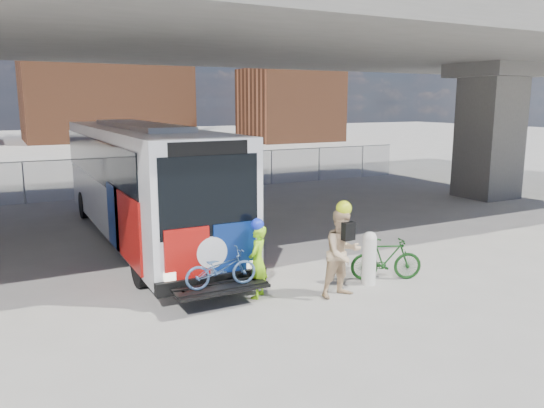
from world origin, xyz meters
TOP-DOWN VIEW (x-y plane):
  - ground at (0.00, 0.00)m, footprint 160.00×160.00m
  - bus at (-2.00, 3.66)m, footprint 2.67×12.90m
  - overpass at (0.00, 4.00)m, footprint 40.00×16.00m
  - chainlink_fence at (0.00, 12.00)m, footprint 30.00×0.06m
  - brick_buildings at (1.23, 48.23)m, footprint 54.00×22.00m
  - smokestack at (14.00, 55.00)m, footprint 2.20×2.20m
  - bollard at (1.72, -3.14)m, footprint 0.34×0.34m
  - cyclist_hivis at (-1.02, -2.68)m, footprint 0.71×0.70m
  - cyclist_tan at (0.69, -3.51)m, footprint 1.01×0.81m
  - bike_parked at (2.29, -3.08)m, footprint 1.81×1.17m

SIDE VIEW (x-z plane):
  - ground at x=0.00m, z-range 0.00..0.00m
  - bike_parked at x=2.29m, z-range 0.00..1.06m
  - bollard at x=1.72m, z-range 0.05..1.34m
  - cyclist_hivis at x=-1.02m, z-range -0.03..1.78m
  - cyclist_tan at x=0.69m, z-range -0.06..2.13m
  - chainlink_fence at x=0.00m, z-range -13.58..16.42m
  - bus at x=-2.00m, z-range 0.27..3.96m
  - brick_buildings at x=1.23m, z-range -0.58..11.42m
  - overpass at x=0.00m, z-range 2.57..10.52m
  - smokestack at x=14.00m, z-range 0.00..25.00m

